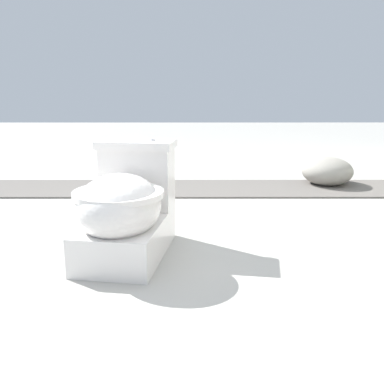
# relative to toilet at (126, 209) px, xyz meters

# --- Properties ---
(ground_plane) EXTENTS (14.00, 14.00, 0.00)m
(ground_plane) POSITION_rel_toilet_xyz_m (-0.06, 0.01, -0.22)
(ground_plane) COLOR #A8A59E
(gravel_strip) EXTENTS (0.56, 8.00, 0.01)m
(gravel_strip) POSITION_rel_toilet_xyz_m (-1.32, 0.51, -0.21)
(gravel_strip) COLOR #605B56
(gravel_strip) RESTS_ON ground
(toilet) EXTENTS (0.68, 0.46, 0.52)m
(toilet) POSITION_rel_toilet_xyz_m (0.00, 0.00, 0.00)
(toilet) COLOR white
(toilet) RESTS_ON ground
(boulder_near) EXTENTS (0.47, 0.46, 0.22)m
(boulder_near) POSITION_rel_toilet_xyz_m (-1.46, 1.35, -0.11)
(boulder_near) COLOR gray
(boulder_near) RESTS_ON ground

